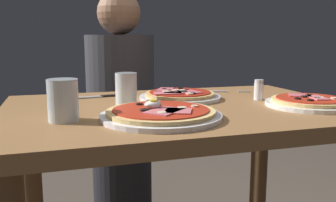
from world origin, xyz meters
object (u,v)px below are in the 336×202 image
dining_table (181,153)px  fork (225,91)px  water_glass_near (126,91)px  pizza_across_right (310,102)px  salt_shaker (259,90)px  knife (103,96)px  pizza_across_left (180,96)px  diner_person (121,123)px  pizza_foreground (161,114)px  water_glass_far (63,103)px

dining_table → fork: bearing=40.7°
fork → water_glass_near: bearing=-159.1°
pizza_across_right → fork: pizza_across_right is taller
dining_table → fork: size_ratio=6.77×
pizza_across_right → salt_shaker: size_ratio=3.88×
pizza_across_right → knife: (-0.57, 0.35, -0.01)m
salt_shaker → pizza_across_left: bearing=158.9°
pizza_across_left → pizza_across_right: 0.40m
water_glass_near → salt_shaker: water_glass_near is taller
dining_table → diner_person: size_ratio=0.87×
fork → pizza_across_left: bearing=-154.9°
pizza_across_left → fork: 0.24m
pizza_foreground → diner_person: size_ratio=0.26×
pizza_foreground → knife: size_ratio=1.57×
pizza_across_right → water_glass_near: water_glass_near is taller
pizza_foreground → salt_shaker: (0.38, 0.18, 0.02)m
pizza_across_left → water_glass_near: water_glass_near is taller
dining_table → salt_shaker: bearing=4.5°
dining_table → salt_shaker: salt_shaker is taller
salt_shaker → dining_table: bearing=-175.5°
dining_table → pizza_across_right: pizza_across_right is taller
fork → knife: (-0.45, 0.02, 0.00)m
knife → dining_table: bearing=-48.8°
diner_person → dining_table: bearing=95.5°
fork → knife: bearing=177.6°
pizza_across_left → pizza_across_right: same height
dining_table → water_glass_near: 0.25m
pizza_foreground → water_glass_near: water_glass_near is taller
pizza_across_left → fork: bearing=25.1°
pizza_foreground → knife: (-0.10, 0.39, -0.01)m
pizza_foreground → diner_person: 0.87m
diner_person → knife: bearing=73.2°
knife → pizza_across_left: bearing=-26.5°
fork → diner_person: diner_person is taller
pizza_across_right → salt_shaker: bearing=122.7°
pizza_across_right → water_glass_far: bearing=179.5°
diner_person → water_glass_near: bearing=82.1°
pizza_foreground → pizza_across_right: pizza_foreground is taller
fork → pizza_foreground: bearing=-133.9°
dining_table → fork: (0.25, 0.21, 0.15)m
pizza_across_left → knife: 0.27m
dining_table → pizza_foreground: bearing=-124.4°
pizza_foreground → salt_shaker: size_ratio=4.58×
pizza_across_right → knife: bearing=148.3°
pizza_across_right → diner_person: (-0.43, 0.81, -0.22)m
dining_table → salt_shaker: 0.33m
dining_table → water_glass_far: water_glass_far is taller
water_glass_far → diner_person: size_ratio=0.09×
dining_table → diner_person: 0.69m
salt_shaker → pizza_across_right: bearing=-57.3°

